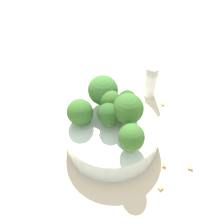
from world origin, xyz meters
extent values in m
plane|color=beige|center=(0.00, 0.00, 0.00)|extent=(3.00, 3.00, 0.00)
cylinder|color=silver|center=(0.00, 0.00, 0.03)|extent=(0.19, 0.19, 0.05)
cylinder|color=#84AD66|center=(-0.02, -0.04, 0.07)|extent=(0.02, 0.02, 0.03)
sphere|color=#28511E|center=(-0.02, -0.04, 0.09)|extent=(0.04, 0.04, 0.04)
cylinder|color=#84AD66|center=(0.01, -0.03, 0.07)|extent=(0.02, 0.02, 0.03)
sphere|color=#386B28|center=(0.01, -0.03, 0.09)|extent=(0.04, 0.04, 0.04)
cylinder|color=#84AD66|center=(0.01, 0.00, 0.06)|extent=(0.02, 0.02, 0.02)
sphere|color=#2D5B23|center=(0.01, 0.00, 0.08)|extent=(0.04, 0.04, 0.04)
cylinder|color=#84AD66|center=(-0.04, 0.05, 0.07)|extent=(0.03, 0.03, 0.03)
sphere|color=#386B28|center=(-0.04, 0.05, 0.09)|extent=(0.04, 0.04, 0.04)
cylinder|color=#8EB770|center=(0.06, 0.00, 0.06)|extent=(0.03, 0.03, 0.02)
sphere|color=#386B28|center=(0.06, 0.00, 0.08)|extent=(0.05, 0.05, 0.05)
cylinder|color=#84AD66|center=(-0.03, -0.01, 0.07)|extent=(0.03, 0.03, 0.03)
sphere|color=#386B28|center=(-0.03, -0.01, 0.09)|extent=(0.06, 0.06, 0.06)
cylinder|color=#84AD66|center=(0.02, -0.05, 0.07)|extent=(0.02, 0.02, 0.03)
sphere|color=#3D7533|center=(0.02, -0.05, 0.10)|extent=(0.06, 0.06, 0.06)
cylinder|color=silver|center=(-0.07, -0.16, 0.03)|extent=(0.03, 0.03, 0.07)
cylinder|color=#B7B7BC|center=(-0.07, -0.16, 0.08)|extent=(0.03, 0.03, 0.02)
cube|color=#AD7F4C|center=(-0.11, 0.05, 0.00)|extent=(0.01, 0.01, 0.01)
cube|color=tan|center=(-0.10, 0.09, 0.00)|extent=(0.01, 0.01, 0.01)
cube|color=tan|center=(-0.16, 0.05, 0.00)|extent=(0.01, 0.01, 0.01)
cube|color=tan|center=(-0.11, -0.12, 0.00)|extent=(0.01, 0.01, 0.01)
camera|label=1|loc=(-0.04, 0.27, 0.38)|focal=35.00mm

